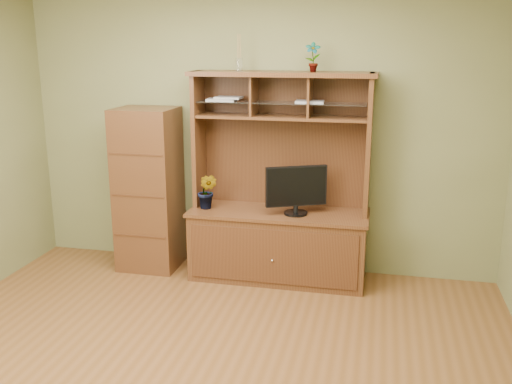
% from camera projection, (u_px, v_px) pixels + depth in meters
% --- Properties ---
extents(room, '(4.54, 4.04, 2.74)m').
position_uv_depth(room, '(189.00, 177.00, 3.49)').
color(room, brown).
rests_on(room, ground).
extents(media_hutch, '(1.66, 0.61, 1.90)m').
position_uv_depth(media_hutch, '(279.00, 224.00, 5.28)').
color(media_hutch, '#432313').
rests_on(media_hutch, room).
extents(monitor, '(0.52, 0.27, 0.44)m').
position_uv_depth(monitor, '(296.00, 189.00, 5.07)').
color(monitor, black).
rests_on(monitor, media_hutch).
extents(orchid_plant, '(0.20, 0.17, 0.33)m').
position_uv_depth(orchid_plant, '(207.00, 191.00, 5.26)').
color(orchid_plant, '#32571D').
rests_on(orchid_plant, media_hutch).
extents(top_plant, '(0.14, 0.10, 0.26)m').
position_uv_depth(top_plant, '(313.00, 57.00, 4.91)').
color(top_plant, '#386222').
rests_on(top_plant, media_hutch).
extents(reed_diffuser, '(0.06, 0.06, 0.32)m').
position_uv_depth(reed_diffuser, '(239.00, 57.00, 5.05)').
color(reed_diffuser, silver).
rests_on(reed_diffuser, media_hutch).
extents(magazines, '(1.07, 0.22, 0.04)m').
position_uv_depth(magazines, '(252.00, 100.00, 5.12)').
color(magazines, '#B8B8BE').
rests_on(magazines, media_hutch).
extents(side_cabinet, '(0.56, 0.51, 1.56)m').
position_uv_depth(side_cabinet, '(149.00, 189.00, 5.48)').
color(side_cabinet, '#432313').
rests_on(side_cabinet, room).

